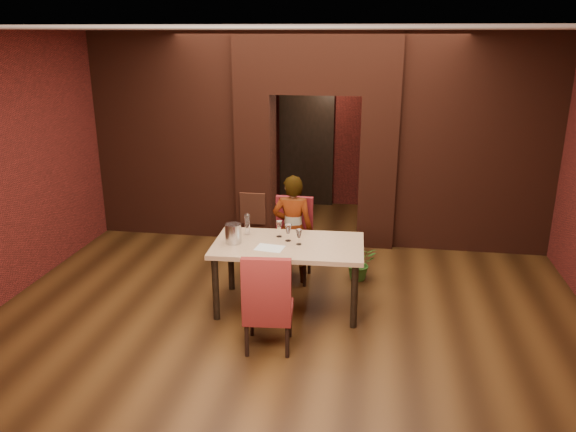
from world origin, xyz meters
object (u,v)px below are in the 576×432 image
(wine_glass_b, at_px, (288,233))
(water_bottle, at_px, (247,224))
(chair_near, at_px, (269,300))
(person_seated, at_px, (293,229))
(wine_bucket, at_px, (233,234))
(chair_far, at_px, (292,241))
(potted_plant, at_px, (359,263))
(wine_glass_c, at_px, (299,237))
(dining_table, at_px, (288,276))
(wine_glass_a, at_px, (279,229))

(wine_glass_b, bearing_deg, water_bottle, 165.01)
(chair_near, distance_m, person_seated, 1.69)
(person_seated, height_order, wine_bucket, person_seated)
(chair_near, distance_m, wine_bucket, 1.09)
(chair_far, distance_m, potted_plant, 0.96)
(wine_glass_b, distance_m, wine_glass_c, 0.17)
(dining_table, xyz_separation_m, wine_glass_b, (-0.02, 0.08, 0.51))
(person_seated, relative_size, wine_glass_a, 7.37)
(wine_glass_c, bearing_deg, potted_plant, 54.64)
(dining_table, xyz_separation_m, chair_near, (-0.06, -0.92, 0.13))
(chair_far, bearing_deg, wine_glass_b, -83.14)
(chair_far, bearing_deg, chair_near, -87.73)
(chair_near, distance_m, wine_glass_a, 1.19)
(wine_glass_a, height_order, wine_glass_c, wine_glass_a)
(chair_far, distance_m, wine_glass_b, 0.82)
(chair_far, relative_size, wine_glass_c, 5.92)
(person_seated, distance_m, water_bottle, 0.75)
(wine_bucket, height_order, potted_plant, wine_bucket)
(person_seated, height_order, wine_glass_b, person_seated)
(chair_near, height_order, water_bottle, water_bottle)
(dining_table, distance_m, wine_bucket, 0.83)
(chair_near, bearing_deg, water_bottle, -72.57)
(dining_table, distance_m, wine_glass_b, 0.52)
(wine_bucket, bearing_deg, water_bottle, 73.03)
(dining_table, bearing_deg, wine_bucket, -174.48)
(chair_far, height_order, water_bottle, chair_far)
(dining_table, height_order, potted_plant, dining_table)
(dining_table, relative_size, wine_bucket, 7.52)
(water_bottle, xyz_separation_m, potted_plant, (1.35, 0.72, -0.72))
(wine_glass_a, bearing_deg, wine_bucket, -149.01)
(potted_plant, bearing_deg, wine_bucket, -144.39)
(wine_glass_b, bearing_deg, wine_glass_a, 136.43)
(wine_glass_a, bearing_deg, chair_far, 84.36)
(chair_far, distance_m, wine_glass_a, 0.71)
(wine_glass_b, height_order, potted_plant, wine_glass_b)
(wine_glass_a, bearing_deg, chair_near, -85.50)
(dining_table, xyz_separation_m, wine_bucket, (-0.64, -0.09, 0.53))
(chair_far, height_order, chair_near, chair_far)
(person_seated, bearing_deg, wine_bucket, 55.73)
(water_bottle, bearing_deg, wine_glass_b, -14.99)
(dining_table, xyz_separation_m, person_seated, (-0.07, 0.76, 0.32))
(potted_plant, bearing_deg, dining_table, -130.50)
(chair_far, distance_m, chair_near, 1.73)
(chair_far, distance_m, wine_bucket, 1.12)
(chair_far, xyz_separation_m, potted_plant, (0.90, 0.14, -0.31))
(chair_near, height_order, wine_glass_b, chair_near)
(chair_far, xyz_separation_m, person_seated, (0.02, -0.06, 0.18))
(dining_table, xyz_separation_m, wine_glass_a, (-0.15, 0.21, 0.51))
(chair_near, relative_size, person_seated, 0.75)
(wine_glass_b, distance_m, wine_bucket, 0.64)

